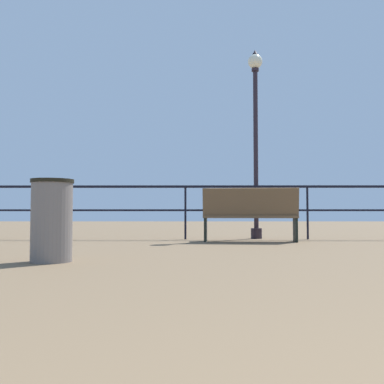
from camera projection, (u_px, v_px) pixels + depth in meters
The scene contains 4 objects.
pier_railing at pixel (246, 199), 9.06m from camera, with size 22.93×0.05×1.12m.
bench_near_left at pixel (250, 212), 8.21m from camera, with size 1.82×0.74×1.01m.
lamppost_center at pixel (256, 124), 9.39m from camera, with size 0.32×0.32×4.10m.
trash_bin at pixel (52, 220), 4.83m from camera, with size 0.47×0.47×0.92m.
Camera 1 is at (-1.08, 0.56, 0.54)m, focal length 40.69 mm.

